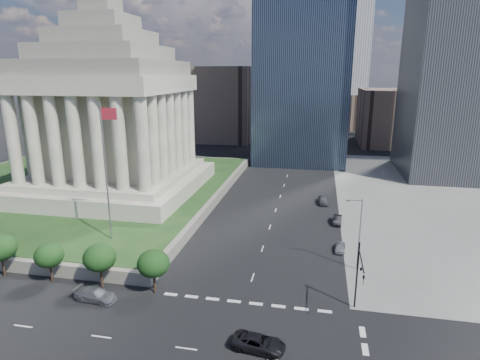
% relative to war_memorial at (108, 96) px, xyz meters
% --- Properties ---
extents(ground, '(500.00, 500.00, 0.00)m').
position_rel_war_memorial_xyz_m(ground, '(34.00, 52.00, -21.40)').
color(ground, black).
rests_on(ground, ground).
extents(plaza_terrace, '(66.00, 70.00, 1.80)m').
position_rel_war_memorial_xyz_m(plaza_terrace, '(-11.00, 2.00, -20.50)').
color(plaza_terrace, slate).
rests_on(plaza_terrace, ground).
extents(plaza_lawn, '(64.00, 68.00, 0.10)m').
position_rel_war_memorial_xyz_m(plaza_lawn, '(-11.00, 2.00, -19.55)').
color(plaza_lawn, '#193716').
rests_on(plaza_lawn, plaza_terrace).
extents(war_memorial, '(34.00, 34.00, 39.00)m').
position_rel_war_memorial_xyz_m(war_memorial, '(0.00, 0.00, 0.00)').
color(war_memorial, gray).
rests_on(war_memorial, plaza_lawn).
extents(flagpole, '(2.52, 0.24, 20.00)m').
position_rel_war_memorial_xyz_m(flagpole, '(12.17, -24.00, -8.29)').
color(flagpole, slate).
rests_on(flagpole, plaza_lawn).
extents(midrise_glass, '(26.00, 26.00, 60.00)m').
position_rel_war_memorial_xyz_m(midrise_glass, '(36.00, 47.00, 8.60)').
color(midrise_glass, black).
rests_on(midrise_glass, ground).
extents(building_filler_ne, '(20.00, 30.00, 20.00)m').
position_rel_war_memorial_xyz_m(building_filler_ne, '(66.00, 82.00, -11.40)').
color(building_filler_ne, '#503F37').
rests_on(building_filler_ne, ground).
extents(building_filler_nw, '(24.00, 30.00, 28.00)m').
position_rel_war_memorial_xyz_m(building_filler_nw, '(4.00, 82.00, -7.40)').
color(building_filler_nw, '#503F37').
rests_on(building_filler_nw, ground).
extents(traffic_signal_ne, '(0.30, 5.74, 8.00)m').
position_rel_war_memorial_xyz_m(traffic_signal_ne, '(46.50, -34.30, -16.15)').
color(traffic_signal_ne, black).
rests_on(traffic_signal_ne, ground).
extents(street_lamp_north, '(2.13, 0.22, 10.00)m').
position_rel_war_memorial_xyz_m(street_lamp_north, '(47.33, -23.00, -15.74)').
color(street_lamp_north, slate).
rests_on(street_lamp_north, ground).
extents(pickup_truck, '(3.10, 5.51, 1.45)m').
position_rel_war_memorial_xyz_m(pickup_truck, '(36.88, -41.76, -20.67)').
color(pickup_truck, black).
rests_on(pickup_truck, ground).
extents(suv_grey, '(2.51, 5.27, 1.48)m').
position_rel_war_memorial_xyz_m(suv_grey, '(16.87, -37.00, -20.66)').
color(suv_grey, '#57595E').
rests_on(suv_grey, ground).
extents(parked_sedan_near, '(1.80, 3.71, 1.22)m').
position_rel_war_memorial_xyz_m(parked_sedan_near, '(45.50, -17.54, -20.79)').
color(parked_sedan_near, gray).
rests_on(parked_sedan_near, ground).
extents(parked_sedan_mid, '(1.71, 4.25, 1.37)m').
position_rel_war_memorial_xyz_m(parked_sedan_mid, '(45.50, -5.98, -20.71)').
color(parked_sedan_mid, black).
rests_on(parked_sedan_mid, ground).
extents(parked_sedan_far, '(4.73, 2.28, 1.56)m').
position_rel_war_memorial_xyz_m(parked_sedan_far, '(43.00, 4.84, -20.62)').
color(parked_sedan_far, '#4D4F53').
rests_on(parked_sedan_far, ground).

